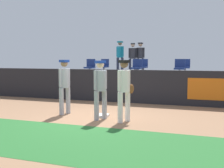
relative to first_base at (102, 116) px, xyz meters
name	(u,v)px	position (x,y,z in m)	size (l,w,h in m)	color
ground_plane	(96,118)	(-0.12, -0.19, -0.04)	(60.00, 60.00, 0.00)	#936B4C
grass_foreground_strip	(56,139)	(-0.12, -2.70, -0.04)	(18.00, 2.80, 0.01)	#26662B
first_base	(102,116)	(0.00, 0.00, 0.00)	(0.40, 0.40, 0.08)	white
player_fielder_home	(124,86)	(0.90, -0.45, 1.04)	(0.52, 0.51, 1.87)	white
player_runner_visitor	(65,83)	(-1.38, 0.01, 1.04)	(0.43, 0.51, 1.87)	#9EA3AD
player_coach_visitor	(100,86)	(0.10, -0.39, 1.03)	(0.47, 0.48, 1.85)	#9EA3AD
field_wall	(126,86)	(-0.10, 3.20, 0.68)	(18.00, 0.26, 1.43)	black
bleacher_platform	(140,85)	(-0.12, 5.77, 0.49)	(18.00, 4.80, 1.06)	#59595E
seat_back_center	(143,66)	(-0.10, 6.44, 1.49)	(0.47, 0.44, 0.84)	#4C4C51
seat_front_right	(180,67)	(2.02, 4.64, 1.49)	(0.47, 0.44, 0.84)	#4C4C51
seat_front_left	(90,66)	(-2.46, 4.64, 1.49)	(0.47, 0.44, 0.84)	#4C4C51
seat_back_right	(185,66)	(2.13, 6.44, 1.49)	(0.47, 0.44, 0.84)	#4C4C51
seat_front_center	(137,67)	(0.00, 4.64, 1.49)	(0.48, 0.44, 0.84)	#4C4C51
seat_back_left	(104,65)	(-2.36, 6.44, 1.49)	(0.47, 0.44, 0.84)	#4C4C51
spectator_hooded	(120,55)	(-1.68, 7.28, 2.11)	(0.50, 0.46, 1.88)	#33384C
spectator_capped	(140,56)	(-0.45, 7.25, 2.05)	(0.50, 0.36, 1.78)	#33384C
spectator_casual	(133,56)	(-0.86, 7.09, 2.03)	(0.47, 0.42, 1.75)	#33384C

